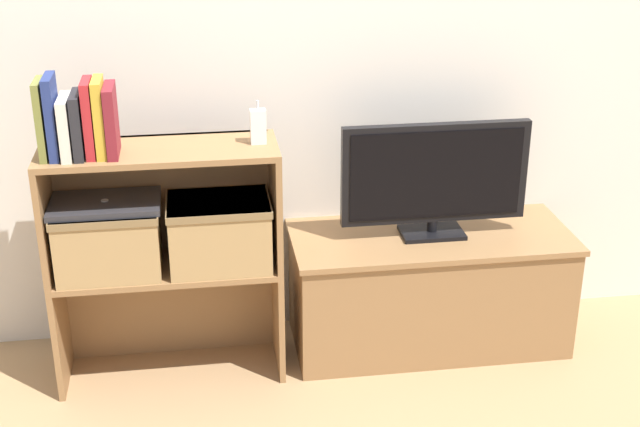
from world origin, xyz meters
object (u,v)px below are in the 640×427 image
book_maroon (111,120)px  book_crimson (89,118)px  storage_basket_left (108,236)px  storage_basket_right (219,230)px  tv (435,176)px  book_navy (52,117)px  book_ivory (66,127)px  baby_monitor (258,126)px  laptop (105,204)px  book_mustard (100,117)px  book_olive (41,119)px  tv_stand (429,288)px  book_charcoal (78,125)px

book_maroon → book_crimson: bearing=-180.0°
book_maroon → storage_basket_left: size_ratio=0.65×
storage_basket_left → storage_basket_right: bearing=0.0°
tv → book_navy: size_ratio=2.57×
book_ivory → storage_basket_left: bearing=14.8°
baby_monitor → laptop: bearing=-178.3°
tv → book_ivory: size_ratio=3.48×
book_ivory → storage_basket_left: size_ratio=0.56×
book_mustard → baby_monitor: size_ratio=1.68×
book_ivory → book_crimson: book_crimson is taller
book_olive → baby_monitor: book_olive is taller
tv → baby_monitor: bearing=-174.2°
book_olive → tv: bearing=4.5°
laptop → baby_monitor: bearing=1.7°
tv_stand → book_navy: bearing=-175.3°
book_charcoal → storage_basket_left: book_charcoal is taller
book_ivory → baby_monitor: size_ratio=1.32×
storage_basket_left → laptop: laptop is taller
book_olive → storage_basket_right: 0.66m
laptop → storage_basket_right: bearing=0.0°
book_charcoal → book_mustard: 0.07m
book_crimson → storage_basket_right: bearing=3.6°
book_ivory → storage_basket_right: (0.45, 0.02, -0.38)m
book_crimson → storage_basket_right: (0.38, 0.02, -0.41)m
baby_monitor → book_navy: bearing=-176.5°
book_crimson → book_maroon: bearing=0.0°
storage_basket_right → laptop: laptop is taller
book_maroon → book_ivory: bearing=180.0°
book_crimson → tv: bearing=5.1°
book_ivory → storage_basket_right: bearing=3.0°
book_olive → book_ivory: bearing=-0.0°
storage_basket_right → laptop: 0.38m
book_olive → book_navy: bearing=-0.0°
book_navy → book_ivory: size_ratio=1.35×
baby_monitor → storage_basket_right: baby_monitor is taller
book_mustard → book_maroon: bearing=0.0°
book_navy → book_crimson: book_navy is taller
book_maroon → baby_monitor: (0.45, 0.04, -0.05)m
book_olive → book_crimson: (0.14, -0.00, -0.00)m
book_mustard → storage_basket_right: size_ratio=0.71×
book_navy → baby_monitor: size_ratio=1.79×
tv_stand → tv: size_ratio=1.53×
tv → book_charcoal: book_charcoal is taller
book_ivory → baby_monitor: book_ivory is taller
book_navy → storage_basket_left: 0.43m
book_crimson → book_mustard: bearing=0.0°
book_maroon → baby_monitor: size_ratio=1.53×
book_ivory → book_charcoal: size_ratio=0.95×
book_navy → book_olive: bearing=180.0°
tv → book_mustard: book_mustard is taller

